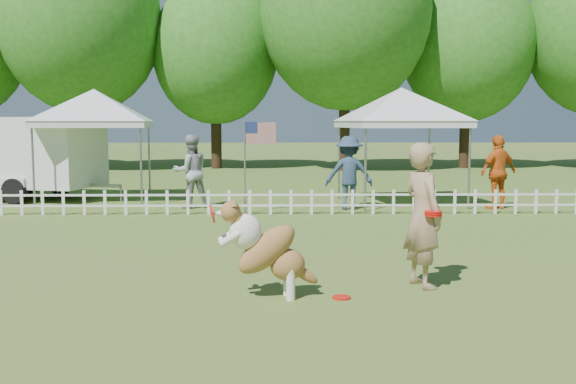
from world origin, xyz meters
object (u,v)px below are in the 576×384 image
object	(u,v)px
flag_pole	(245,167)
spectator_a	(191,171)
cargo_trailer	(21,157)
spectator_b	(349,173)
handler	(423,215)
canopy_tent_left	(96,146)
canopy_tent_right	(400,147)
spectator_c	(498,172)
dog	(268,249)
frisbee_on_turf	(341,297)

from	to	relation	value
flag_pole	spectator_a	bearing A→B (deg)	119.47
cargo_trailer	spectator_a	xyz separation A→B (m)	(5.21, -2.10, -0.26)
cargo_trailer	spectator_b	distance (m)	9.63
handler	flag_pole	size ratio (longest dim) A/B	0.86
flag_pole	spectator_b	distance (m)	2.75
canopy_tent_left	spectator_a	bearing A→B (deg)	-35.72
canopy_tent_right	cargo_trailer	xyz separation A→B (m)	(-10.83, 1.33, -0.33)
handler	spectator_c	world-z (taller)	handler
dog	spectator_b	xyz separation A→B (m)	(1.96, 8.34, 0.30)
cargo_trailer	flag_pole	distance (m)	7.41
handler	frisbee_on_turf	world-z (taller)	handler
canopy_tent_right	spectator_a	distance (m)	5.69
dog	spectator_b	distance (m)	8.58
flag_pole	handler	bearing A→B (deg)	-91.83
canopy_tent_left	canopy_tent_right	xyz separation A→B (m)	(8.51, -0.84, 0.00)
dog	cargo_trailer	size ratio (longest dim) A/B	0.23
canopy_tent_left	cargo_trailer	size ratio (longest dim) A/B	0.56
flag_pole	spectator_b	xyz separation A→B (m)	(2.63, 0.77, -0.20)
spectator_b	handler	bearing A→B (deg)	91.73
frisbee_on_turf	flag_pole	size ratio (longest dim) A/B	0.10
spectator_a	spectator_c	bearing A→B (deg)	155.38
canopy_tent_left	handler	bearing A→B (deg)	-60.48
spectator_b	canopy_tent_right	bearing A→B (deg)	-143.14
dog	canopy_tent_left	world-z (taller)	canopy_tent_left
handler	spectator_b	bearing A→B (deg)	-18.68
dog	spectator_a	distance (m)	8.95
dog	spectator_a	size ratio (longest dim) A/B	0.67
frisbee_on_turf	flag_pole	bearing A→B (deg)	101.93
frisbee_on_turf	spectator_c	xyz separation A→B (m)	(4.88, 8.38, 0.94)
canopy_tent_left	spectator_b	bearing A→B (deg)	-22.31
dog	spectator_b	size ratio (longest dim) A/B	0.68
canopy_tent_right	flag_pole	world-z (taller)	canopy_tent_right
frisbee_on_turf	dog	bearing A→B (deg)	179.54
spectator_b	flag_pole	bearing A→B (deg)	17.07
canopy_tent_right	frisbee_on_turf	bearing A→B (deg)	-113.36
cargo_trailer	flag_pole	xyz separation A→B (m)	(6.68, -3.21, -0.07)
canopy_tent_right	flag_pole	distance (m)	4.57
canopy_tent_left	flag_pole	size ratio (longest dim) A/B	1.35
dog	spectator_a	world-z (taller)	spectator_a
dog	spectator_c	bearing A→B (deg)	46.40
handler	spectator_a	xyz separation A→B (m)	(-4.22, 8.11, -0.03)
cargo_trailer	dog	bearing A→B (deg)	-42.27
spectator_a	spectator_c	world-z (taller)	spectator_a
cargo_trailer	canopy_tent_left	bearing A→B (deg)	1.51
spectator_c	dog	bearing A→B (deg)	30.01
frisbee_on_turf	canopy_tent_left	size ratio (longest dim) A/B	0.08
cargo_trailer	spectator_a	bearing A→B (deg)	-8.44
handler	cargo_trailer	size ratio (longest dim) A/B	0.36
canopy_tent_left	spectator_b	size ratio (longest dim) A/B	1.64
canopy_tent_left	flag_pole	world-z (taller)	canopy_tent_left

